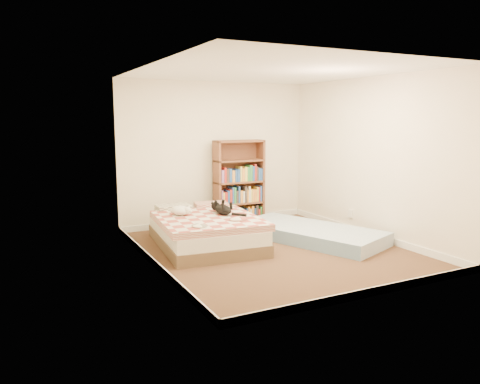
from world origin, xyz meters
name	(u,v)px	position (x,y,z in m)	size (l,w,h in m)	color
room	(274,167)	(0.00, 0.00, 1.20)	(3.51, 4.01, 2.51)	#4A3120
bed	(205,230)	(-0.77, 0.69, 0.23)	(1.55, 2.03, 0.51)	brown
bookshelf	(238,193)	(0.34, 1.78, 0.55)	(0.90, 0.32, 1.49)	#56301D
floor_mattress	(310,233)	(0.81, 0.25, 0.10)	(1.02, 2.27, 0.20)	#6F93BA
black_cat	(222,209)	(-0.50, 0.66, 0.53)	(0.25, 0.72, 0.17)	black
white_dog	(181,210)	(-1.08, 0.84, 0.53)	(0.30, 0.32, 0.14)	silver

